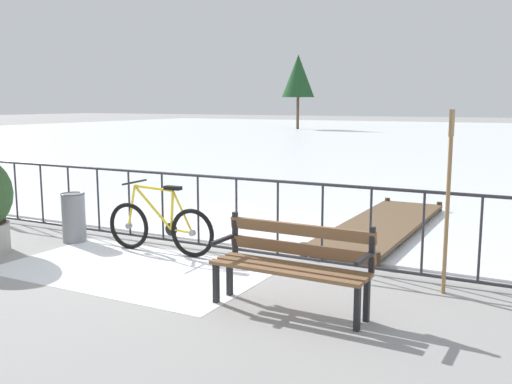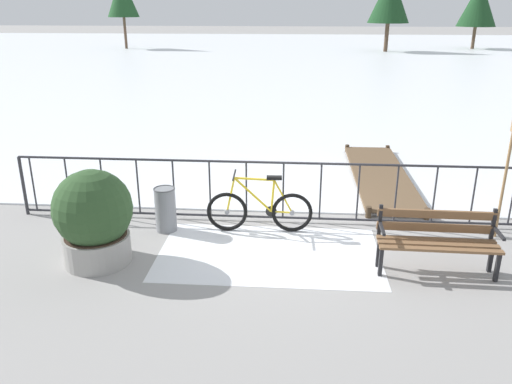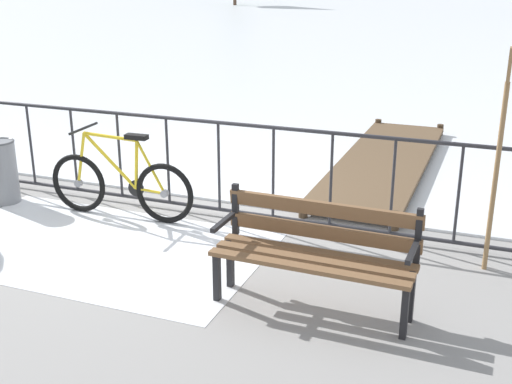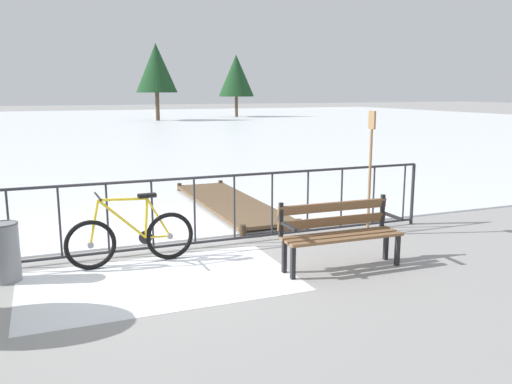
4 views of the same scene
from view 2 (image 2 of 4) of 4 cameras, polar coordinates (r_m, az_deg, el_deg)
ground_plane at (r=8.73m, az=2.98°, el=-3.33°), size 160.00×160.00×0.00m
frozen_pond at (r=36.57m, az=4.28°, el=14.76°), size 80.00×56.00×0.03m
snow_patch at (r=7.65m, az=1.46°, el=-6.85°), size 3.27×1.94×0.01m
railing_fence at (r=8.53m, az=3.05°, el=0.12°), size 9.06×0.06×1.07m
bicycle_near_railing at (r=8.23m, az=0.42°, el=-2.02°), size 1.71×0.52×0.97m
park_bench at (r=7.40m, az=19.54°, el=-4.72°), size 1.61×0.51×0.89m
planter_with_shrub at (r=7.49m, az=-17.64°, el=-2.72°), size 1.10×1.10×1.37m
trash_bin at (r=8.39m, az=-10.06°, el=-1.88°), size 0.35×0.35×0.73m
oar_upright at (r=8.66m, az=26.15°, el=2.36°), size 0.04×0.16×1.98m
wooden_dock at (r=11.05m, az=13.63°, el=1.92°), size 1.10×4.23×0.20m
tree_centre at (r=46.57m, az=23.55°, el=18.71°), size 3.04×3.04×5.26m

